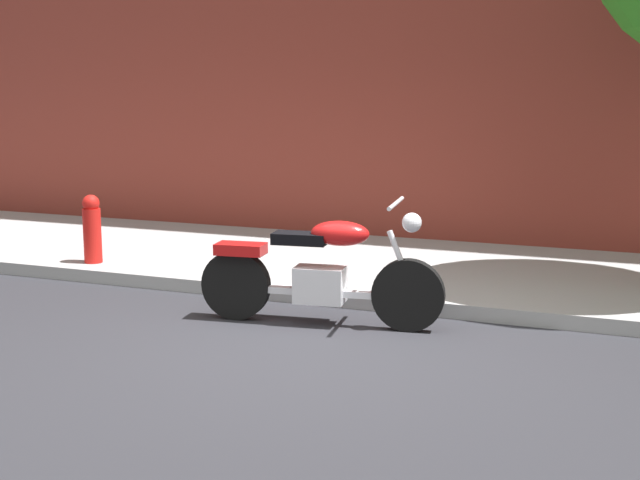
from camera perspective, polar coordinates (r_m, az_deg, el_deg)
name	(u,v)px	position (r m, az deg, el deg)	size (l,w,h in m)	color
ground_plane	(308,346)	(7.21, -0.79, -6.93)	(60.00, 60.00, 0.00)	#28282D
sidewalk	(404,270)	(9.79, 5.51, -1.94)	(20.16, 3.18, 0.14)	#9B9B9B
motorcycle	(320,273)	(7.73, -0.01, -2.19)	(2.20, 0.70, 1.13)	black
fire_hydrant	(92,235)	(10.06, -14.62, 0.34)	(0.20, 0.20, 0.91)	red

